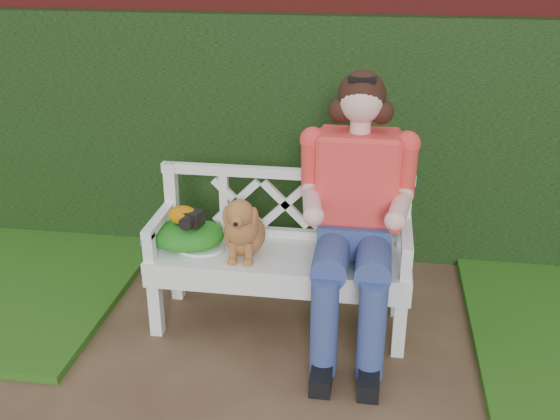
# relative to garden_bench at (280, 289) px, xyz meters

# --- Properties ---
(ground) EXTENTS (60.00, 60.00, 0.00)m
(ground) POSITION_rel_garden_bench_xyz_m (0.03, -0.66, -0.24)
(ground) COLOR #4B3021
(brick_wall) EXTENTS (10.00, 0.30, 2.20)m
(brick_wall) POSITION_rel_garden_bench_xyz_m (0.03, 1.24, 0.86)
(brick_wall) COLOR maroon
(brick_wall) RESTS_ON ground
(ivy_hedge) EXTENTS (10.00, 0.18, 1.70)m
(ivy_hedge) POSITION_rel_garden_bench_xyz_m (0.03, 1.02, 0.61)
(ivy_hedge) COLOR #264A18
(ivy_hedge) RESTS_ON ground
(garden_bench) EXTENTS (1.58, 0.61, 0.48)m
(garden_bench) POSITION_rel_garden_bench_xyz_m (0.00, 0.00, 0.00)
(garden_bench) COLOR white
(garden_bench) RESTS_ON ground
(seated_woman) EXTENTS (0.72, 0.93, 1.58)m
(seated_woman) POSITION_rel_garden_bench_xyz_m (0.42, -0.02, 0.55)
(seated_woman) COLOR #FF545C
(seated_woman) RESTS_ON ground
(dog) EXTENTS (0.35, 0.41, 0.38)m
(dog) POSITION_rel_garden_bench_xyz_m (-0.20, -0.06, 0.43)
(dog) COLOR #9D5328
(dog) RESTS_ON garden_bench
(tennis_racket) EXTENTS (0.57, 0.42, 0.03)m
(tennis_racket) POSITION_rel_garden_bench_xyz_m (-0.49, -0.03, 0.25)
(tennis_racket) COLOR white
(tennis_racket) RESTS_ON garden_bench
(green_bag) EXTENTS (0.48, 0.39, 0.15)m
(green_bag) POSITION_rel_garden_bench_xyz_m (-0.56, 0.00, 0.32)
(green_bag) COLOR #218C24
(green_bag) RESTS_ON garden_bench
(camera_item) EXTENTS (0.15, 0.13, 0.09)m
(camera_item) POSITION_rel_garden_bench_xyz_m (-0.52, -0.02, 0.44)
(camera_item) COLOR black
(camera_item) RESTS_ON green_bag
(baseball_glove) EXTENTS (0.21, 0.19, 0.11)m
(baseball_glove) POSITION_rel_garden_bench_xyz_m (-0.57, -0.01, 0.45)
(baseball_glove) COLOR #BB6E05
(baseball_glove) RESTS_ON green_bag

